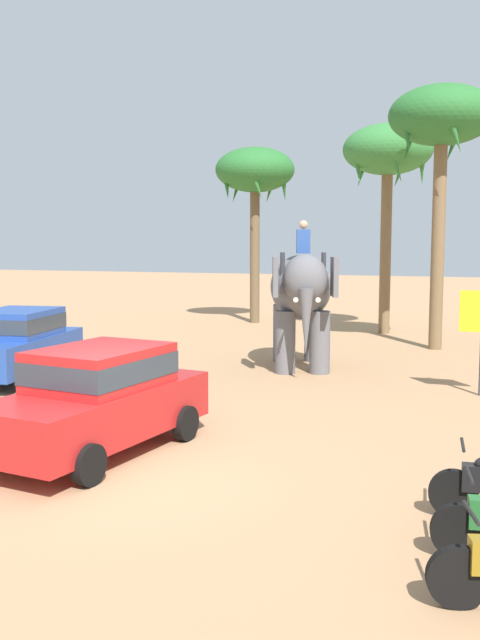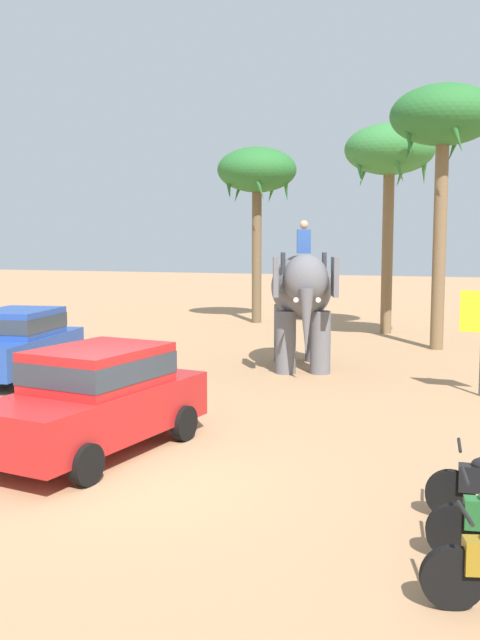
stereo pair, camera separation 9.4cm
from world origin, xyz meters
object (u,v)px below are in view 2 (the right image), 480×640
object	(u,v)px
car_parked_far_side	(18,341)
elephant_with_mahout	(302,294)
palm_tree_left_of_road	(257,174)
car_sedan_foreground	(97,396)
palm_tree_near_hut	(390,155)
palm_tree_behind_elephant	(443,123)

from	to	relation	value
car_parked_far_side	elephant_with_mahout	world-z (taller)	elephant_with_mahout
car_parked_far_side	palm_tree_left_of_road	distance (m)	14.43
car_sedan_foreground	palm_tree_left_of_road	bearing A→B (deg)	100.14
palm_tree_left_of_road	palm_tree_near_hut	bearing A→B (deg)	-16.71
car_sedan_foreground	elephant_with_mahout	size ratio (longest dim) A/B	1.07
elephant_with_mahout	car_parked_far_side	bearing A→B (deg)	-149.58
elephant_with_mahout	palm_tree_behind_elephant	distance (m)	7.49
palm_tree_behind_elephant	palm_tree_left_of_road	xyz separation A→B (m)	(-7.54, 5.03, -0.87)
palm_tree_left_of_road	palm_tree_behind_elephant	bearing A→B (deg)	-33.70
car_parked_far_side	car_sedan_foreground	bearing A→B (deg)	-43.50
car_parked_far_side	palm_tree_left_of_road	bearing A→B (deg)	82.41
elephant_with_mahout	car_sedan_foreground	bearing A→B (deg)	-97.94
palm_tree_near_hut	palm_tree_left_of_road	xyz separation A→B (m)	(-5.50, 1.65, -0.37)
elephant_with_mahout	palm_tree_near_hut	size ratio (longest dim) A/B	0.54
elephant_with_mahout	palm_tree_left_of_road	bearing A→B (deg)	114.40
elephant_with_mahout	palm_tree_left_of_road	world-z (taller)	palm_tree_left_of_road
palm_tree_behind_elephant	palm_tree_near_hut	size ratio (longest dim) A/B	1.07
car_sedan_foreground	palm_tree_left_of_road	xyz separation A→B (m)	(-3.24, 18.15, 5.10)
elephant_with_mahout	palm_tree_behind_elephant	size ratio (longest dim) A/B	0.50
car_parked_far_side	palm_tree_behind_elephant	bearing A→B (deg)	41.82
car_sedan_foreground	palm_tree_behind_elephant	world-z (taller)	palm_tree_behind_elephant
car_sedan_foreground	palm_tree_near_hut	bearing A→B (deg)	82.20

